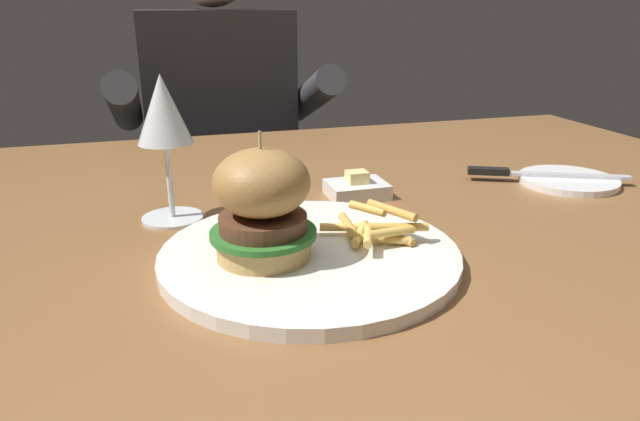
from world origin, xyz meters
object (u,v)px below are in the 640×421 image
at_px(main_plate, 310,255).
at_px(table_knife, 533,174).
at_px(diner_person, 223,179).
at_px(butter_dish, 357,188).
at_px(burger_sandwich, 262,204).
at_px(bread_plate, 568,180).
at_px(wine_glass, 163,117).

xyz_separation_m(main_plate, table_knife, (0.40, 0.18, 0.01)).
xyz_separation_m(table_knife, diner_person, (-0.37, 0.75, -0.19)).
height_order(main_plate, butter_dish, butter_dish).
distance_m(main_plate, diner_person, 0.94).
xyz_separation_m(butter_dish, diner_person, (-0.10, 0.73, -0.19)).
distance_m(burger_sandwich, bread_plate, 0.52).
bearing_deg(wine_glass, table_knife, 0.66).
bearing_deg(main_plate, wine_glass, 127.46).
bearing_deg(table_knife, wine_glass, -179.34).
relative_size(table_knife, diner_person, 0.19).
xyz_separation_m(burger_sandwich, wine_glass, (-0.08, 0.17, 0.06)).
xyz_separation_m(burger_sandwich, bread_plate, (0.49, 0.16, -0.06)).
relative_size(bread_plate, diner_person, 0.12).
bearing_deg(butter_dish, burger_sandwich, -131.32).
distance_m(table_knife, diner_person, 0.86).
bearing_deg(butter_dish, diner_person, 97.74).
xyz_separation_m(main_plate, butter_dish, (0.12, 0.19, 0.00)).
xyz_separation_m(bread_plate, diner_person, (-0.42, 0.77, -0.18)).
bearing_deg(main_plate, diner_person, 88.71).
relative_size(main_plate, bread_plate, 2.18).
xyz_separation_m(main_plate, wine_glass, (-0.13, 0.17, 0.12)).
xyz_separation_m(burger_sandwich, diner_person, (0.07, 0.93, -0.25)).
height_order(wine_glass, table_knife, wine_glass).
height_order(burger_sandwich, diner_person, diner_person).
distance_m(bread_plate, table_knife, 0.05).
height_order(table_knife, butter_dish, butter_dish).
height_order(main_plate, burger_sandwich, burger_sandwich).
height_order(main_plate, table_knife, table_knife).
xyz_separation_m(wine_glass, bread_plate, (0.57, -0.02, -0.12)).
height_order(main_plate, diner_person, diner_person).
distance_m(wine_glass, butter_dish, 0.28).
xyz_separation_m(bread_plate, butter_dish, (-0.32, 0.03, 0.01)).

